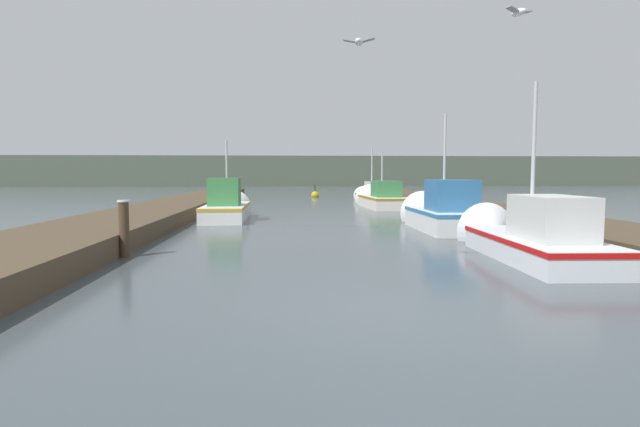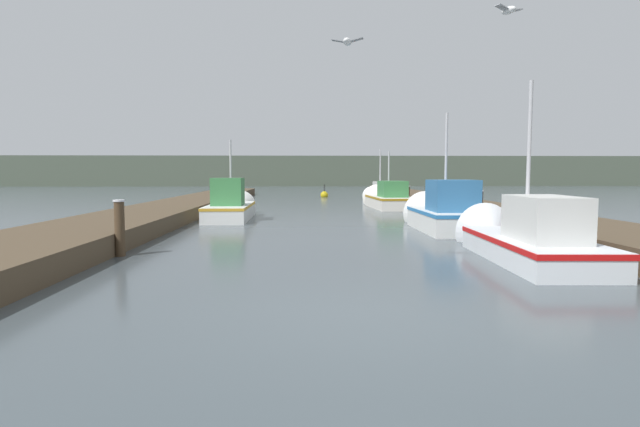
{
  "view_description": "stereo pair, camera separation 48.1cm",
  "coord_description": "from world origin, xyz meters",
  "px_view_note": "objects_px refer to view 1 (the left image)",
  "views": [
    {
      "loc": [
        -1.36,
        -5.93,
        1.79
      ],
      "look_at": [
        -0.34,
        9.19,
        0.55
      ],
      "focal_mm": 28.0,
      "sensor_mm": 36.0,
      "label": 1
    },
    {
      "loc": [
        -0.87,
        -5.95,
        1.79
      ],
      "look_at": [
        -0.34,
        9.19,
        0.55
      ],
      "focal_mm": 28.0,
      "sensor_mm": 36.0,
      "label": 2
    }
  ],
  "objects_px": {
    "fishing_boat_4": "(371,195)",
    "fishing_boat_1": "(441,213)",
    "fishing_boat_0": "(526,237)",
    "fishing_boat_3": "(380,199)",
    "channel_buoy": "(315,195)",
    "mooring_piling_1": "(221,197)",
    "seagull_1": "(359,42)",
    "mooring_piling_0": "(475,208)",
    "seagull_lead": "(519,12)",
    "fishing_boat_2": "(228,207)",
    "mooring_piling_3": "(400,195)",
    "mooring_piling_2": "(124,229)"
  },
  "relations": [
    {
      "from": "fishing_boat_4",
      "to": "fishing_boat_1",
      "type": "bearing_deg",
      "value": -94.62
    },
    {
      "from": "fishing_boat_0",
      "to": "fishing_boat_4",
      "type": "height_order",
      "value": "fishing_boat_0"
    },
    {
      "from": "fishing_boat_3",
      "to": "channel_buoy",
      "type": "xyz_separation_m",
      "value": [
        -2.79,
        10.68,
        -0.27
      ]
    },
    {
      "from": "fishing_boat_3",
      "to": "mooring_piling_1",
      "type": "distance_m",
      "value": 8.35
    },
    {
      "from": "seagull_1",
      "to": "channel_buoy",
      "type": "bearing_deg",
      "value": -75.95
    },
    {
      "from": "channel_buoy",
      "to": "fishing_boat_3",
      "type": "bearing_deg",
      "value": -75.35
    },
    {
      "from": "fishing_boat_1",
      "to": "fishing_boat_3",
      "type": "relative_size",
      "value": 0.81
    },
    {
      "from": "fishing_boat_3",
      "to": "mooring_piling_1",
      "type": "relative_size",
      "value": 5.34
    },
    {
      "from": "fishing_boat_0",
      "to": "fishing_boat_3",
      "type": "distance_m",
      "value": 15.47
    },
    {
      "from": "fishing_boat_1",
      "to": "channel_buoy",
      "type": "relative_size",
      "value": 4.36
    },
    {
      "from": "fishing_boat_0",
      "to": "mooring_piling_1",
      "type": "bearing_deg",
      "value": 120.26
    },
    {
      "from": "fishing_boat_1",
      "to": "fishing_boat_4",
      "type": "relative_size",
      "value": 0.88
    },
    {
      "from": "mooring_piling_0",
      "to": "seagull_lead",
      "type": "relative_size",
      "value": 2.23
    },
    {
      "from": "fishing_boat_2",
      "to": "fishing_boat_4",
      "type": "height_order",
      "value": "fishing_boat_4"
    },
    {
      "from": "mooring_piling_1",
      "to": "channel_buoy",
      "type": "relative_size",
      "value": 1.01
    },
    {
      "from": "mooring_piling_3",
      "to": "seagull_lead",
      "type": "bearing_deg",
      "value": -97.34
    },
    {
      "from": "mooring_piling_2",
      "to": "fishing_boat_4",
      "type": "bearing_deg",
      "value": 66.66
    },
    {
      "from": "mooring_piling_0",
      "to": "fishing_boat_0",
      "type": "bearing_deg",
      "value": -101.35
    },
    {
      "from": "fishing_boat_4",
      "to": "mooring_piling_2",
      "type": "xyz_separation_m",
      "value": [
        -8.72,
        -20.22,
        0.22
      ]
    },
    {
      "from": "mooring_piling_0",
      "to": "seagull_lead",
      "type": "height_order",
      "value": "seagull_lead"
    },
    {
      "from": "mooring_piling_1",
      "to": "seagull_1",
      "type": "xyz_separation_m",
      "value": [
        4.7,
        -17.72,
        3.5
      ]
    },
    {
      "from": "fishing_boat_1",
      "to": "seagull_1",
      "type": "xyz_separation_m",
      "value": [
        -3.67,
        -6.87,
        3.54
      ]
    },
    {
      "from": "fishing_boat_1",
      "to": "mooring_piling_1",
      "type": "xyz_separation_m",
      "value": [
        -8.38,
        10.85,
        0.04
      ]
    },
    {
      "from": "fishing_boat_2",
      "to": "seagull_1",
      "type": "bearing_deg",
      "value": -72.53
    },
    {
      "from": "fishing_boat_3",
      "to": "seagull_1",
      "type": "bearing_deg",
      "value": -104.43
    },
    {
      "from": "fishing_boat_2",
      "to": "mooring_piling_1",
      "type": "height_order",
      "value": "fishing_boat_2"
    },
    {
      "from": "fishing_boat_1",
      "to": "fishing_boat_4",
      "type": "xyz_separation_m",
      "value": [
        0.36,
        15.32,
        -0.1
      ]
    },
    {
      "from": "channel_buoy",
      "to": "seagull_1",
      "type": "xyz_separation_m",
      "value": [
        -0.82,
        -27.7,
        3.88
      ]
    },
    {
      "from": "fishing_boat_0",
      "to": "seagull_lead",
      "type": "bearing_deg",
      "value": -119.81
    },
    {
      "from": "seagull_1",
      "to": "fishing_boat_2",
      "type": "bearing_deg",
      "value": -56.32
    },
    {
      "from": "mooring_piling_1",
      "to": "seagull_1",
      "type": "relative_size",
      "value": 1.91
    },
    {
      "from": "mooring_piling_0",
      "to": "seagull_1",
      "type": "distance_m",
      "value": 9.72
    },
    {
      "from": "fishing_boat_0",
      "to": "mooring_piling_1",
      "type": "distance_m",
      "value": 18.3
    },
    {
      "from": "mooring_piling_2",
      "to": "fishing_boat_1",
      "type": "bearing_deg",
      "value": 30.36
    },
    {
      "from": "fishing_boat_0",
      "to": "mooring_piling_0",
      "type": "relative_size",
      "value": 4.24
    },
    {
      "from": "fishing_boat_4",
      "to": "fishing_boat_3",
      "type": "bearing_deg",
      "value": -97.93
    },
    {
      "from": "fishing_boat_3",
      "to": "seagull_1",
      "type": "xyz_separation_m",
      "value": [
        -3.61,
        -17.02,
        3.61
      ]
    },
    {
      "from": "mooring_piling_3",
      "to": "channel_buoy",
      "type": "relative_size",
      "value": 0.99
    },
    {
      "from": "mooring_piling_2",
      "to": "seagull_1",
      "type": "xyz_separation_m",
      "value": [
        4.69,
        -1.97,
        3.43
      ]
    },
    {
      "from": "seagull_lead",
      "to": "fishing_boat_1",
      "type": "bearing_deg",
      "value": -124.28
    },
    {
      "from": "fishing_boat_3",
      "to": "seagull_1",
      "type": "height_order",
      "value": "seagull_1"
    },
    {
      "from": "fishing_boat_1",
      "to": "fishing_boat_3",
      "type": "height_order",
      "value": "fishing_boat_1"
    },
    {
      "from": "mooring_piling_2",
      "to": "seagull_lead",
      "type": "bearing_deg",
      "value": -17.48
    },
    {
      "from": "fishing_boat_3",
      "to": "mooring_piling_0",
      "type": "relative_size",
      "value": 4.69
    },
    {
      "from": "fishing_boat_2",
      "to": "mooring_piling_0",
      "type": "xyz_separation_m",
      "value": [
        8.62,
        -3.45,
        0.16
      ]
    },
    {
      "from": "fishing_boat_3",
      "to": "fishing_boat_4",
      "type": "height_order",
      "value": "fishing_boat_4"
    },
    {
      "from": "fishing_boat_3",
      "to": "seagull_lead",
      "type": "relative_size",
      "value": 10.46
    },
    {
      "from": "mooring_piling_3",
      "to": "seagull_1",
      "type": "height_order",
      "value": "seagull_1"
    },
    {
      "from": "fishing_boat_2",
      "to": "seagull_lead",
      "type": "relative_size",
      "value": 9.86
    },
    {
      "from": "mooring_piling_2",
      "to": "fishing_boat_2",
      "type": "bearing_deg",
      "value": 82.87
    }
  ]
}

